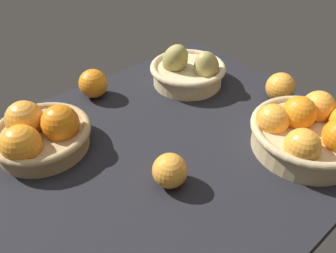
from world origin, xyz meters
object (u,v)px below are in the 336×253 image
Objects in this scene: loose_orange_front_gap at (170,171)px; loose_orange_side_gap at (280,87)px; basket_near_right at (40,134)px; basket_far_left at (309,132)px; basket_near_left_pears at (188,71)px; loose_orange_back_gap at (93,84)px.

loose_orange_side_gap reaches higher than loose_orange_front_gap.
loose_orange_front_gap is at bearing 118.76° from basket_near_right.
basket_near_left_pears is (0.04, -37.98, -0.74)cm from basket_far_left.
basket_far_left reaches higher than loose_orange_back_gap.
basket_near_left_pears is at bearing 153.65° from loose_orange_back_gap.
basket_near_left_pears is at bearing -89.93° from basket_far_left.
loose_orange_back_gap is (24.19, -11.98, -0.24)cm from basket_near_left_pears.
loose_orange_back_gap is (-20.29, -11.30, -0.33)cm from basket_near_right.
loose_orange_front_gap is at bearing 41.08° from basket_near_left_pears.
basket_near_right is at bearing -21.92° from loose_orange_side_gap.
loose_orange_side_gap is at bearing 158.08° from basket_near_right.
basket_far_left is 1.16× the size of basket_near_left_pears.
loose_orange_side_gap is (-36.86, 34.30, -0.04)cm from loose_orange_back_gap.
loose_orange_front_gap is at bearing 81.55° from loose_orange_back_gap.
basket_near_right is 30.46cm from loose_orange_front_gap.
loose_orange_front_gap is (29.83, 26.01, -0.63)cm from basket_near_left_pears.
loose_orange_side_gap is at bearing -128.86° from basket_far_left.
basket_near_right is at bearing -0.88° from basket_near_left_pears.
basket_far_left reaches higher than basket_near_right.
basket_near_right reaches higher than loose_orange_side_gap.
loose_orange_side_gap is (-42.51, -3.69, 0.34)cm from loose_orange_front_gap.
basket_far_left is 58.98cm from basket_near_right.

